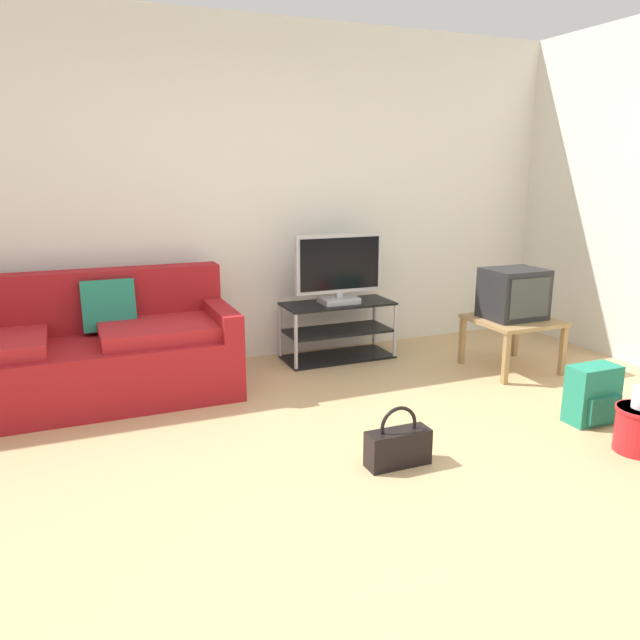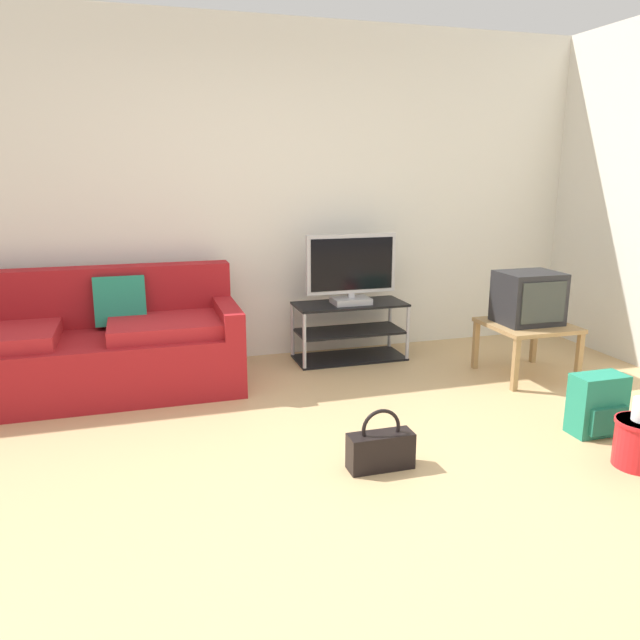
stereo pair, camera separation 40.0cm
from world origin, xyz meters
The scene contains 10 objects.
ground_plane centered at (0.00, 0.00, -0.01)m, with size 9.00×9.80×0.02m, color tan.
wall_back centered at (0.00, 2.45, 1.35)m, with size 9.00×0.10×2.70m, color silver.
couch centered at (-1.20, 1.90, 0.32)m, with size 2.12×0.86×0.85m.
tv_stand centered at (0.84, 2.09, 0.24)m, with size 0.92×0.41×0.48m.
flat_tv centered at (0.84, 2.07, 0.76)m, with size 0.75×0.22×0.57m.
side_table centered at (1.99, 1.29, 0.36)m, with size 0.60×0.60×0.42m.
crt_tv centered at (1.99, 1.31, 0.61)m, with size 0.44×0.37×0.39m.
backpack centered at (1.76, 0.24, 0.18)m, with size 0.32×0.24×0.37m.
handbag centered at (0.35, 0.20, 0.11)m, with size 0.35×0.13×0.34m.
cleaning_bucket centered at (1.68, -0.17, 0.16)m, with size 0.27×0.27×0.38m.
Camera 2 is at (-0.82, -2.56, 1.55)m, focal length 34.38 mm.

